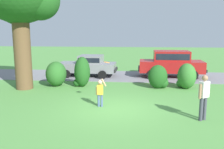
{
  "coord_description": "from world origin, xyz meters",
  "views": [
    {
      "loc": [
        0.85,
        -10.09,
        3.35
      ],
      "look_at": [
        -0.34,
        2.26,
        1.1
      ],
      "focal_mm": 38.99,
      "sensor_mm": 36.0,
      "label": 1
    }
  ],
  "objects_px": {
    "parked_suv": "(171,62)",
    "frisbee": "(107,62)",
    "child_thrower": "(100,91)",
    "parked_sedan": "(88,65)",
    "adult_onlooker": "(204,95)"
  },
  "relations": [
    {
      "from": "child_thrower",
      "to": "adult_onlooker",
      "type": "height_order",
      "value": "adult_onlooker"
    },
    {
      "from": "child_thrower",
      "to": "parked_sedan",
      "type": "bearing_deg",
      "value": 105.04
    },
    {
      "from": "parked_sedan",
      "to": "parked_suv",
      "type": "xyz_separation_m",
      "value": [
        6.04,
        0.2,
        0.23
      ]
    },
    {
      "from": "parked_suv",
      "to": "child_thrower",
      "type": "xyz_separation_m",
      "value": [
        -4.11,
        -7.38,
        -0.36
      ]
    },
    {
      "from": "child_thrower",
      "to": "frisbee",
      "type": "xyz_separation_m",
      "value": [
        0.25,
        0.41,
        1.22
      ]
    },
    {
      "from": "parked_suv",
      "to": "frisbee",
      "type": "distance_m",
      "value": 8.01
    },
    {
      "from": "frisbee",
      "to": "parked_suv",
      "type": "bearing_deg",
      "value": 61.02
    },
    {
      "from": "parked_suv",
      "to": "adult_onlooker",
      "type": "xyz_separation_m",
      "value": [
        -0.01,
        -8.68,
        -0.09
      ]
    },
    {
      "from": "adult_onlooker",
      "to": "parked_suv",
      "type": "bearing_deg",
      "value": 89.92
    },
    {
      "from": "parked_suv",
      "to": "adult_onlooker",
      "type": "relative_size",
      "value": 2.72
    },
    {
      "from": "parked_sedan",
      "to": "parked_suv",
      "type": "bearing_deg",
      "value": 1.9
    },
    {
      "from": "parked_sedan",
      "to": "frisbee",
      "type": "relative_size",
      "value": 15.43
    },
    {
      "from": "child_thrower",
      "to": "adult_onlooker",
      "type": "bearing_deg",
      "value": -17.57
    },
    {
      "from": "frisbee",
      "to": "parked_sedan",
      "type": "bearing_deg",
      "value": 107.81
    },
    {
      "from": "parked_suv",
      "to": "child_thrower",
      "type": "bearing_deg",
      "value": -119.1
    }
  ]
}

